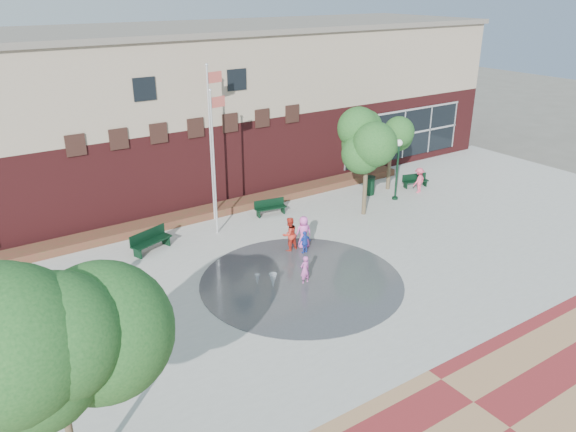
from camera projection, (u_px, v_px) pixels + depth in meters
ground at (348, 314)px, 20.90m from camera, size 120.00×120.00×0.00m
plaza_concrete at (288, 272)px, 23.96m from camera, size 46.00×18.00×0.01m
paver_band at (510, 428)px, 15.54m from camera, size 46.00×6.00×0.01m
splash_pad at (302, 282)px, 23.20m from camera, size 8.40×8.40×0.01m
library_building at (158, 110)px, 32.51m from camera, size 44.40×10.40×9.20m
flower_bed at (208, 216)px, 29.78m from camera, size 26.00×1.20×0.40m
flagpole_left at (211, 136)px, 27.71m from camera, size 0.93×0.23×7.96m
flagpole_right at (214, 156)px, 26.25m from camera, size 0.87×0.21×7.08m
lamp_left at (24, 303)px, 17.49m from camera, size 0.37×0.37×3.53m
lamp_right at (398, 163)px, 31.23m from camera, size 0.37×0.37×3.52m
bench_left at (152, 245)px, 25.70m from camera, size 2.09×1.21×1.02m
bench_mid at (270, 210)px, 29.78m from camera, size 1.75×0.75×0.85m
bench_right at (415, 183)px, 33.90m from camera, size 1.66×0.86×0.80m
trash_can at (369, 186)px, 32.60m from camera, size 0.67×0.67×1.10m
tree_big_left at (48, 322)px, 11.87m from camera, size 4.17×4.17×6.66m
tree_mid at (367, 141)px, 28.48m from camera, size 3.27×3.27×5.51m
tree_small_right at (391, 138)px, 32.50m from camera, size 2.50×2.50×4.27m
water_jet_a at (273, 288)px, 22.69m from camera, size 0.32×0.32×0.63m
water_jet_b at (257, 285)px, 22.92m from camera, size 0.21×0.21×0.47m
child_splash at (305, 270)px, 22.84m from camera, size 0.47×0.33×1.24m
adult_red at (289, 234)px, 25.63m from camera, size 0.86×0.71×1.62m
adult_pink at (304, 232)px, 25.92m from camera, size 0.85×0.64×1.55m
child_blue at (305, 242)px, 25.44m from camera, size 0.66×0.31×1.10m
person_bench at (419, 180)px, 32.86m from camera, size 1.07×0.76×1.51m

